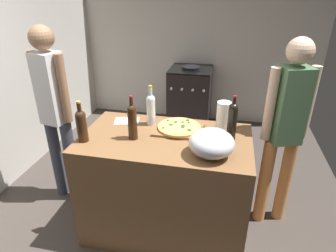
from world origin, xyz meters
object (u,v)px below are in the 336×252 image
stove (190,98)px  wine_bottle_green (132,120)px  paper_towel_roll (223,116)px  wine_bottle_amber (232,121)px  person_in_red (286,125)px  wine_bottle_clear (151,108)px  wine_bottle_dark (81,124)px  pizza (179,127)px  mixing_bowl (212,143)px  person_in_stripes (54,108)px

stove → wine_bottle_green: bearing=-93.5°
paper_towel_roll → wine_bottle_green: (-0.67, -0.30, 0.03)m
wine_bottle_amber → person_in_red: bearing=31.3°
wine_bottle_clear → person_in_red: size_ratio=0.21×
wine_bottle_clear → wine_bottle_green: bearing=-104.1°
wine_bottle_dark → wine_bottle_green: bearing=17.9°
pizza → wine_bottle_green: wine_bottle_green is taller
mixing_bowl → pizza: bearing=130.4°
wine_bottle_clear → stove: bearing=88.0°
stove → person_in_red: bearing=-60.7°
mixing_bowl → stove: (-0.47, 2.37, -0.57)m
paper_towel_roll → person_in_stripes: size_ratio=0.14×
wine_bottle_amber → stove: wine_bottle_amber is taller
wine_bottle_green → person_in_red: size_ratio=0.21×
wine_bottle_amber → person_in_stripes: bearing=174.1°
wine_bottle_clear → wine_bottle_dark: bearing=-137.5°
pizza → mixing_bowl: mixing_bowl is taller
paper_towel_roll → wine_bottle_clear: wine_bottle_clear is taller
wine_bottle_clear → wine_bottle_green: 0.29m
pizza → wine_bottle_clear: size_ratio=1.02×
wine_bottle_green → person_in_red: bearing=18.6°
wine_bottle_clear → person_in_red: (1.11, 0.12, -0.10)m
stove → wine_bottle_dark: bearing=-101.9°
wine_bottle_dark → stove: (0.50, 2.36, -0.61)m
paper_towel_roll → wine_bottle_green: 0.74m
pizza → person_in_stripes: bearing=176.1°
wine_bottle_amber → wine_bottle_green: wine_bottle_amber is taller
person_in_stripes → person_in_red: (2.03, 0.10, -0.02)m
wine_bottle_amber → wine_bottle_clear: 0.69m
mixing_bowl → person_in_stripes: (-1.47, 0.42, -0.03)m
wine_bottle_clear → person_in_stripes: (-0.92, 0.02, -0.08)m
paper_towel_roll → wine_bottle_green: size_ratio=0.71×
mixing_bowl → stove: 2.48m
wine_bottle_clear → stove: wine_bottle_clear is taller
wine_bottle_green → wine_bottle_dark: bearing=-162.1°
pizza → wine_bottle_dark: (-0.69, -0.33, 0.11)m
person_in_stripes → wine_bottle_dark: bearing=-39.9°
person_in_stripes → person_in_red: size_ratio=1.03×
paper_towel_roll → stove: (-0.53, 1.95, -0.59)m
mixing_bowl → wine_bottle_amber: size_ratio=0.88×
wine_bottle_dark → person_in_red: person_in_red is taller
mixing_bowl → person_in_stripes: size_ratio=0.18×
wine_bottle_amber → person_in_red: 0.52m
wine_bottle_amber → wine_bottle_dark: wine_bottle_amber is taller
wine_bottle_clear → mixing_bowl: bearing=-36.5°
wine_bottle_amber → wine_bottle_clear: (-0.67, 0.15, -0.02)m
wine_bottle_dark → person_in_stripes: size_ratio=0.19×
mixing_bowl → wine_bottle_dark: size_ratio=0.99×
pizza → paper_towel_roll: bearing=13.3°
person_in_red → person_in_stripes: bearing=-177.2°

